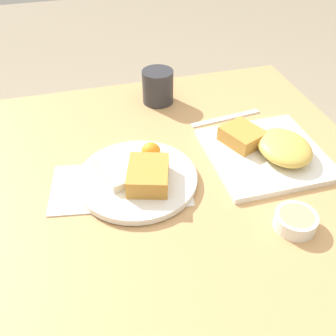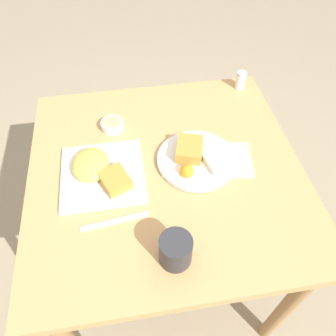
# 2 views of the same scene
# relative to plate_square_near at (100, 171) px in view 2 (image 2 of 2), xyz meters

# --- Properties ---
(ground_plane) EXTENTS (8.00, 8.00, 0.00)m
(ground_plane) POSITION_rel_plate_square_near_xyz_m (0.00, 0.21, -0.80)
(ground_plane) COLOR gray
(dining_table) EXTENTS (0.88, 0.88, 0.78)m
(dining_table) POSITION_rel_plate_square_near_xyz_m (0.00, 0.21, -0.12)
(dining_table) COLOR tan
(dining_table) RESTS_ON ground_plane
(menu_card) EXTENTS (0.20, 0.32, 0.00)m
(menu_card) POSITION_rel_plate_square_near_xyz_m (-0.01, 0.35, -0.02)
(menu_card) COLOR silver
(menu_card) RESTS_ON dining_table
(plate_square_near) EXTENTS (0.26, 0.26, 0.06)m
(plate_square_near) POSITION_rel_plate_square_near_xyz_m (0.00, 0.00, 0.00)
(plate_square_near) COLOR white
(plate_square_near) RESTS_ON dining_table
(plate_oval_far) EXTENTS (0.26, 0.26, 0.05)m
(plate_oval_far) POSITION_rel_plate_square_near_xyz_m (-0.01, 0.31, -0.00)
(plate_oval_far) COLOR white
(plate_oval_far) RESTS_ON menu_card
(sauce_ramekin) EXTENTS (0.08, 0.08, 0.03)m
(sauce_ramekin) POSITION_rel_plate_square_near_xyz_m (-0.21, 0.05, -0.00)
(sauce_ramekin) COLOR white
(sauce_ramekin) RESTS_ON dining_table
(salt_shaker) EXTENTS (0.04, 0.04, 0.07)m
(salt_shaker) POSITION_rel_plate_square_near_xyz_m (-0.37, 0.57, 0.01)
(salt_shaker) COLOR white
(salt_shaker) RESTS_ON dining_table
(butter_knife) EXTENTS (0.04, 0.20, 0.00)m
(butter_knife) POSITION_rel_plate_square_near_xyz_m (0.18, 0.03, -0.02)
(butter_knife) COLOR silver
(butter_knife) RESTS_ON dining_table
(coffee_mug) EXTENTS (0.09, 0.09, 0.09)m
(coffee_mug) POSITION_rel_plate_square_near_xyz_m (0.31, 0.19, 0.02)
(coffee_mug) COLOR #2D2D33
(coffee_mug) RESTS_ON dining_table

